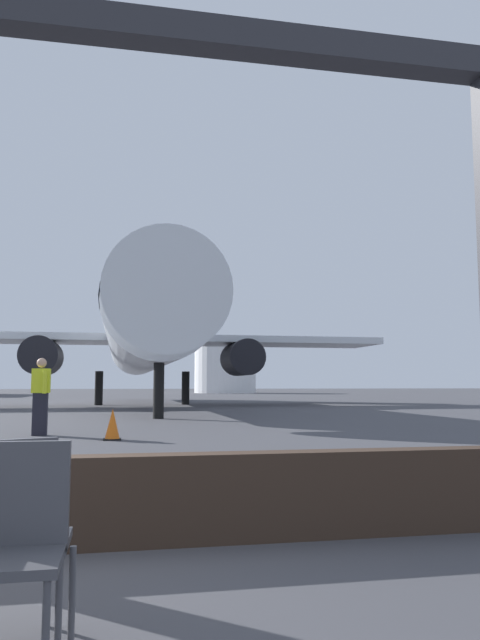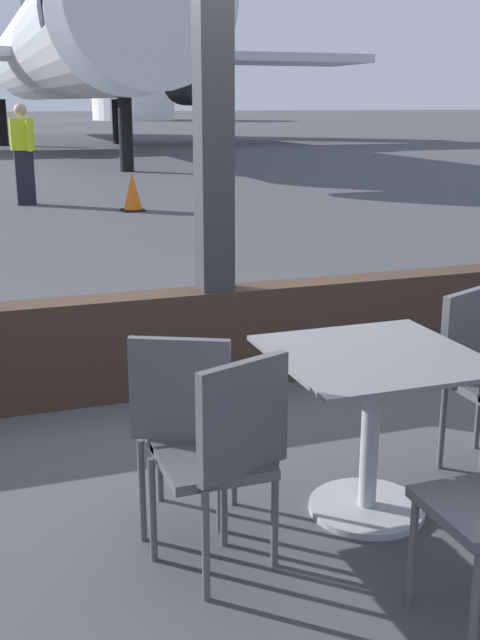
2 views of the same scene
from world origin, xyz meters
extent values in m
plane|color=#424247|center=(0.00, 40.00, 0.00)|extent=(220.00, 220.00, 0.00)
cube|color=#4C4C51|center=(0.92, -1.59, 0.44)|extent=(0.40, 0.40, 0.04)
cube|color=#4C4C51|center=(0.85, -1.43, 0.67)|extent=(0.38, 0.20, 0.42)
cylinder|color=#4C4C51|center=(1.15, -1.68, 0.22)|extent=(0.03, 0.03, 0.44)
cylinder|color=#4C4C51|center=(1.01, -1.37, 0.22)|extent=(0.03, 0.03, 0.44)
cube|color=#4C4C51|center=(0.92, -1.93, 0.46)|extent=(0.40, 0.40, 0.04)
cube|color=#4C4C51|center=(0.93, -1.75, 0.69)|extent=(0.40, 0.06, 0.43)
cylinder|color=#4C4C51|center=(1.09, -2.11, 0.23)|extent=(0.03, 0.03, 0.46)
cylinder|color=#4C4C51|center=(1.10, -1.77, 0.23)|extent=(0.03, 0.03, 0.46)
cylinder|color=silver|center=(2.64, 29.29, 3.86)|extent=(3.98, 28.28, 3.98)
cone|color=silver|center=(2.64, 13.85, 3.86)|extent=(3.78, 2.60, 3.78)
cylinder|color=black|center=(2.64, 15.75, 4.01)|extent=(4.06, 0.90, 4.06)
cube|color=silver|center=(-4.40, 28.96, 3.56)|extent=(12.08, 4.20, 0.36)
cube|color=silver|center=(9.68, 28.96, 3.56)|extent=(12.08, 4.20, 0.36)
cylinder|color=black|center=(-2.55, 27.56, 2.56)|extent=(1.90, 3.20, 1.90)
cylinder|color=black|center=(7.83, 27.56, 2.56)|extent=(1.90, 3.20, 1.90)
cube|color=black|center=(2.64, 41.93, 8.25)|extent=(0.36, 4.40, 5.20)
cylinder|color=black|center=(2.64, 16.05, 0.93)|extent=(0.36, 0.36, 1.87)
cylinder|color=black|center=(0.24, 29.96, 0.93)|extent=(0.44, 0.44, 1.87)
cylinder|color=black|center=(5.04, 29.96, 0.93)|extent=(0.44, 0.44, 1.87)
cube|color=black|center=(-0.41, 9.88, 0.47)|extent=(0.32, 0.20, 0.95)
cube|color=yellow|center=(-0.41, 9.88, 1.23)|extent=(0.40, 0.22, 0.55)
sphere|color=tan|center=(-0.41, 9.88, 1.63)|extent=(0.22, 0.22, 0.22)
cylinder|color=yellow|center=(-0.30, 9.66, 1.20)|extent=(0.09, 0.09, 0.52)
cylinder|color=yellow|center=(-0.51, 10.10, 1.20)|extent=(0.09, 0.09, 0.52)
cone|color=orange|center=(1.21, 8.44, 0.32)|extent=(0.32, 0.32, 0.64)
cube|color=black|center=(1.21, 8.44, 0.01)|extent=(0.36, 0.36, 0.03)
cylinder|color=white|center=(15.05, 74.53, 2.99)|extent=(8.10, 8.10, 5.99)
camera|label=1|loc=(1.33, -4.50, 1.15)|focal=33.97mm
camera|label=2|loc=(-1.42, -4.55, 1.77)|focal=43.85mm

